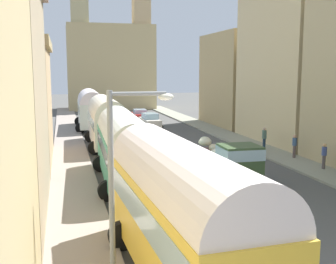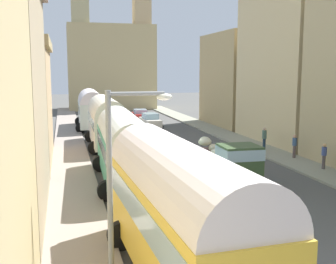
{
  "view_description": "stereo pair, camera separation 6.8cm",
  "coord_description": "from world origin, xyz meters",
  "px_view_note": "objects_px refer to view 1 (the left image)",
  "views": [
    {
      "loc": [
        -7.73,
        -7.59,
        6.16
      ],
      "look_at": [
        0.0,
        22.83,
        1.51
      ],
      "focal_mm": 44.74,
      "sensor_mm": 36.0,
      "label": 1
    },
    {
      "loc": [
        -7.67,
        -7.61,
        6.16
      ],
      "look_at": [
        0.0,
        22.83,
        1.51
      ],
      "focal_mm": 44.74,
      "sensor_mm": 36.0,
      "label": 2
    }
  ],
  "objects_px": {
    "parked_bus_3": "(91,108)",
    "car_1": "(140,115)",
    "parked_bus_2": "(106,120)",
    "car_3": "(119,119)",
    "pedestrian_4": "(324,155)",
    "cargo_truck_0": "(227,159)",
    "streetlamp_near": "(121,170)",
    "parked_bus_1": "(124,145)",
    "parked_bus_0": "(181,207)",
    "car_2": "(235,228)",
    "car_0": "(150,121)",
    "pedestrian_0": "(295,145)",
    "pedestrian_3": "(264,138)"
  },
  "relations": [
    {
      "from": "pedestrian_3",
      "to": "pedestrian_4",
      "type": "relative_size",
      "value": 1.09
    },
    {
      "from": "car_0",
      "to": "car_2",
      "type": "xyz_separation_m",
      "value": [
        -3.41,
        -30.61,
        -0.05
      ]
    },
    {
      "from": "cargo_truck_0",
      "to": "car_2",
      "type": "height_order",
      "value": "cargo_truck_0"
    },
    {
      "from": "parked_bus_1",
      "to": "parked_bus_0",
      "type": "bearing_deg",
      "value": -90.27
    },
    {
      "from": "parked_bus_2",
      "to": "pedestrian_4",
      "type": "distance_m",
      "value": 16.68
    },
    {
      "from": "cargo_truck_0",
      "to": "pedestrian_4",
      "type": "distance_m",
      "value": 6.49
    },
    {
      "from": "parked_bus_2",
      "to": "pedestrian_4",
      "type": "relative_size",
      "value": 5.29
    },
    {
      "from": "cargo_truck_0",
      "to": "car_0",
      "type": "relative_size",
      "value": 1.71
    },
    {
      "from": "car_0",
      "to": "car_2",
      "type": "relative_size",
      "value": 0.97
    },
    {
      "from": "parked_bus_0",
      "to": "car_0",
      "type": "relative_size",
      "value": 2.13
    },
    {
      "from": "car_3",
      "to": "parked_bus_0",
      "type": "bearing_deg",
      "value": -94.85
    },
    {
      "from": "parked_bus_1",
      "to": "car_0",
      "type": "distance_m",
      "value": 21.98
    },
    {
      "from": "parked_bus_3",
      "to": "car_3",
      "type": "distance_m",
      "value": 4.19
    },
    {
      "from": "parked_bus_0",
      "to": "parked_bus_2",
      "type": "xyz_separation_m",
      "value": [
        0.2,
        22.43,
        -0.08
      ]
    },
    {
      "from": "car_3",
      "to": "streetlamp_near",
      "type": "distance_m",
      "value": 35.84
    },
    {
      "from": "parked_bus_3",
      "to": "car_3",
      "type": "xyz_separation_m",
      "value": [
        3.28,
        2.13,
        -1.51
      ]
    },
    {
      "from": "car_0",
      "to": "car_3",
      "type": "distance_m",
      "value": 4.31
    },
    {
      "from": "car_0",
      "to": "parked_bus_3",
      "type": "bearing_deg",
      "value": 169.8
    },
    {
      "from": "parked_bus_1",
      "to": "pedestrian_0",
      "type": "bearing_deg",
      "value": 14.72
    },
    {
      "from": "car_1",
      "to": "parked_bus_3",
      "type": "bearing_deg",
      "value": -137.93
    },
    {
      "from": "pedestrian_4",
      "to": "car_0",
      "type": "bearing_deg",
      "value": 106.86
    },
    {
      "from": "parked_bus_1",
      "to": "car_1",
      "type": "xyz_separation_m",
      "value": [
        5.99,
        27.94,
        -1.41
      ]
    },
    {
      "from": "car_0",
      "to": "cargo_truck_0",
      "type": "bearing_deg",
      "value": -90.05
    },
    {
      "from": "parked_bus_2",
      "to": "pedestrian_0",
      "type": "xyz_separation_m",
      "value": [
        12.17,
        -7.94,
        -1.22
      ]
    },
    {
      "from": "pedestrian_3",
      "to": "streetlamp_near",
      "type": "height_order",
      "value": "streetlamp_near"
    },
    {
      "from": "parked_bus_3",
      "to": "car_1",
      "type": "distance_m",
      "value": 8.62
    },
    {
      "from": "car_2",
      "to": "pedestrian_0",
      "type": "xyz_separation_m",
      "value": [
        9.89,
        12.7,
        0.25
      ]
    },
    {
      "from": "parked_bus_3",
      "to": "pedestrian_3",
      "type": "relative_size",
      "value": 4.76
    },
    {
      "from": "parked_bus_3",
      "to": "cargo_truck_0",
      "type": "relative_size",
      "value": 1.21
    },
    {
      "from": "pedestrian_0",
      "to": "car_2",
      "type": "bearing_deg",
      "value": -127.92
    },
    {
      "from": "parked_bus_3",
      "to": "parked_bus_2",
      "type": "bearing_deg",
      "value": -87.68
    },
    {
      "from": "car_1",
      "to": "pedestrian_0",
      "type": "height_order",
      "value": "pedestrian_0"
    },
    {
      "from": "parked_bus_2",
      "to": "car_3",
      "type": "xyz_separation_m",
      "value": [
        2.83,
        13.2,
        -1.49
      ]
    },
    {
      "from": "car_3",
      "to": "car_1",
      "type": "bearing_deg",
      "value": 49.68
    },
    {
      "from": "car_0",
      "to": "car_1",
      "type": "height_order",
      "value": "car_0"
    },
    {
      "from": "parked_bus_0",
      "to": "parked_bus_2",
      "type": "distance_m",
      "value": 22.43
    },
    {
      "from": "pedestrian_4",
      "to": "cargo_truck_0",
      "type": "bearing_deg",
      "value": -177.32
    },
    {
      "from": "parked_bus_2",
      "to": "car_1",
      "type": "bearing_deg",
      "value": 70.76
    },
    {
      "from": "parked_bus_0",
      "to": "car_0",
      "type": "distance_m",
      "value": 32.97
    },
    {
      "from": "cargo_truck_0",
      "to": "pedestrian_3",
      "type": "bearing_deg",
      "value": 49.55
    },
    {
      "from": "parked_bus_1",
      "to": "car_2",
      "type": "relative_size",
      "value": 2.15
    },
    {
      "from": "car_1",
      "to": "parked_bus_1",
      "type": "bearing_deg",
      "value": -102.11
    },
    {
      "from": "parked_bus_2",
      "to": "car_3",
      "type": "relative_size",
      "value": 2.13
    },
    {
      "from": "car_1",
      "to": "streetlamp_near",
      "type": "distance_m",
      "value": 39.84
    },
    {
      "from": "parked_bus_0",
      "to": "pedestrian_4",
      "type": "distance_m",
      "value": 16.64
    },
    {
      "from": "streetlamp_near",
      "to": "car_1",
      "type": "bearing_deg",
      "value": 78.84
    },
    {
      "from": "parked_bus_1",
      "to": "car_3",
      "type": "bearing_deg",
      "value": 83.05
    },
    {
      "from": "car_3",
      "to": "pedestrian_4",
      "type": "relative_size",
      "value": 2.48
    },
    {
      "from": "parked_bus_2",
      "to": "car_0",
      "type": "distance_m",
      "value": 11.57
    },
    {
      "from": "parked_bus_3",
      "to": "pedestrian_0",
      "type": "bearing_deg",
      "value": -56.44
    }
  ]
}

